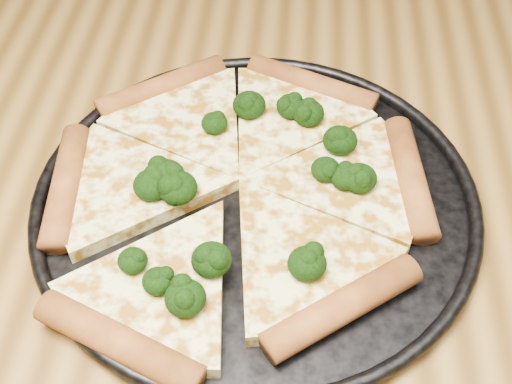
{
  "coord_description": "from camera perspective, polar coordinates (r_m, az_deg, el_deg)",
  "views": [
    {
      "loc": [
        0.09,
        -0.36,
        1.2
      ],
      "look_at": [
        0.07,
        0.03,
        0.77
      ],
      "focal_mm": 47.14,
      "sensor_mm": 36.0,
      "label": 1
    }
  ],
  "objects": [
    {
      "name": "dining_table",
      "position": [
        0.65,
        -5.98,
        -7.84
      ],
      "size": [
        1.2,
        0.9,
        0.75
      ],
      "color": "olive",
      "rests_on": "ground"
    },
    {
      "name": "pizza_pan",
      "position": [
        0.59,
        -0.0,
        -0.53
      ],
      "size": [
        0.39,
        0.39,
        0.02
      ],
      "color": "black",
      "rests_on": "dining_table"
    },
    {
      "name": "broccoli_florets",
      "position": [
        0.57,
        -0.81,
        0.84
      ],
      "size": [
        0.21,
        0.25,
        0.03
      ],
      "color": "black",
      "rests_on": "pizza"
    },
    {
      "name": "pizza",
      "position": [
        0.58,
        -1.67,
        0.62
      ],
      "size": [
        0.34,
        0.38,
        0.03
      ],
      "rotation": [
        0.0,
        0.0,
        -0.41
      ],
      "color": "#FFFA9C",
      "rests_on": "pizza_pan"
    }
  ]
}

